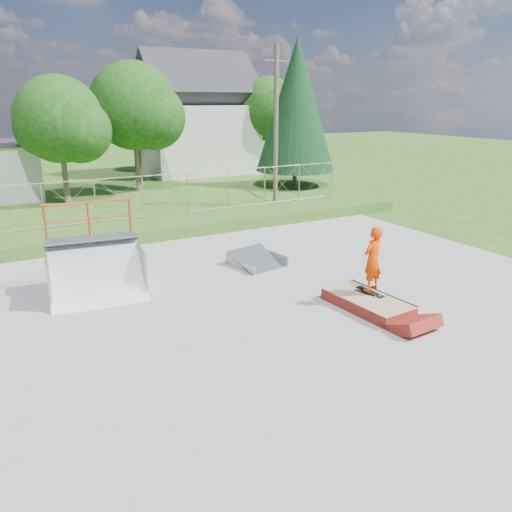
{
  "coord_description": "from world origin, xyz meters",
  "views": [
    {
      "loc": [
        -5.98,
        -10.31,
        5.34
      ],
      "look_at": [
        0.58,
        1.57,
        1.1
      ],
      "focal_mm": 35.0,
      "sensor_mm": 36.0,
      "label": 1
    }
  ],
  "objects": [
    {
      "name": "conifer_tree",
      "position": [
        12.0,
        17.0,
        5.05
      ],
      "size": [
        5.04,
        5.04,
        9.1
      ],
      "color": "brown",
      "rests_on": "ground"
    },
    {
      "name": "concrete_pad",
      "position": [
        0.0,
        0.0,
        0.02
      ],
      "size": [
        20.0,
        16.0,
        0.04
      ],
      "primitive_type": "cube",
      "color": "#979794",
      "rests_on": "ground"
    },
    {
      "name": "utility_pole",
      "position": [
        7.5,
        12.0,
        4.0
      ],
      "size": [
        0.24,
        0.24,
        8.0
      ],
      "primitive_type": "cylinder",
      "color": "brown",
      "rests_on": "ground"
    },
    {
      "name": "grind_box",
      "position": [
        2.55,
        -0.99,
        0.18
      ],
      "size": [
        1.35,
        2.5,
        0.36
      ],
      "rotation": [
        0.0,
        0.0,
        0.07
      ],
      "color": "maroon",
      "rests_on": "concrete_pad"
    },
    {
      "name": "chain_link_fence",
      "position": [
        0.0,
        10.5,
        1.4
      ],
      "size": [
        20.0,
        0.06,
        1.8
      ],
      "primitive_type": null,
      "color": "#93969A",
      "rests_on": "grass_berm"
    },
    {
      "name": "tree_left_near",
      "position": [
        -1.75,
        17.83,
        4.24
      ],
      "size": [
        4.76,
        4.48,
        6.65
      ],
      "color": "brown",
      "rests_on": "ground"
    },
    {
      "name": "tree_right_far",
      "position": [
        14.27,
        23.82,
        4.54
      ],
      "size": [
        5.1,
        4.8,
        7.12
      ],
      "color": "brown",
      "rests_on": "ground"
    },
    {
      "name": "tree_center",
      "position": [
        2.78,
        19.81,
        4.85
      ],
      "size": [
        5.44,
        5.12,
        7.6
      ],
      "color": "brown",
      "rests_on": "ground"
    },
    {
      "name": "skateboard",
      "position": [
        2.77,
        -0.84,
        0.4
      ],
      "size": [
        0.43,
        0.82,
        0.13
      ],
      "primitive_type": "cube",
      "rotation": [
        0.14,
        0.0,
        0.28
      ],
      "color": "black",
      "rests_on": "grind_box"
    },
    {
      "name": "gable_house",
      "position": [
        9.0,
        26.0,
        3.84
      ],
      "size": [
        8.4,
        6.08,
        8.94
      ],
      "color": "beige",
      "rests_on": "ground"
    },
    {
      "name": "tree_back_mid",
      "position": [
        5.21,
        27.86,
        3.63
      ],
      "size": [
        4.08,
        3.84,
        5.7
      ],
      "color": "brown",
      "rests_on": "ground"
    },
    {
      "name": "ground",
      "position": [
        0.0,
        0.0,
        0.0
      ],
      "size": [
        120.0,
        120.0,
        0.0
      ],
      "primitive_type": "plane",
      "color": "#295518",
      "rests_on": "ground"
    },
    {
      "name": "skater",
      "position": [
        2.77,
        -0.84,
        1.27
      ],
      "size": [
        0.72,
        0.56,
        1.74
      ],
      "primitive_type": "imported",
      "rotation": [
        0.0,
        0.0,
        3.4
      ],
      "color": "#F13D00",
      "rests_on": "grind_box"
    },
    {
      "name": "grass_berm",
      "position": [
        0.0,
        9.5,
        0.25
      ],
      "size": [
        24.0,
        3.0,
        0.5
      ],
      "primitive_type": "cube",
      "color": "#295518",
      "rests_on": "ground"
    },
    {
      "name": "quarter_pipe",
      "position": [
        -3.51,
        3.43,
        1.28
      ],
      "size": [
        2.78,
        2.43,
        2.55
      ],
      "primitive_type": null,
      "rotation": [
        0.0,
        0.0,
        -0.11
      ],
      "color": "gray",
      "rests_on": "concrete_pad"
    },
    {
      "name": "flat_bank_ramp",
      "position": [
        1.77,
        3.62,
        0.23
      ],
      "size": [
        1.74,
        1.82,
        0.46
      ],
      "primitive_type": null,
      "rotation": [
        0.0,
        0.0,
        0.17
      ],
      "color": "gray",
      "rests_on": "concrete_pad"
    }
  ]
}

